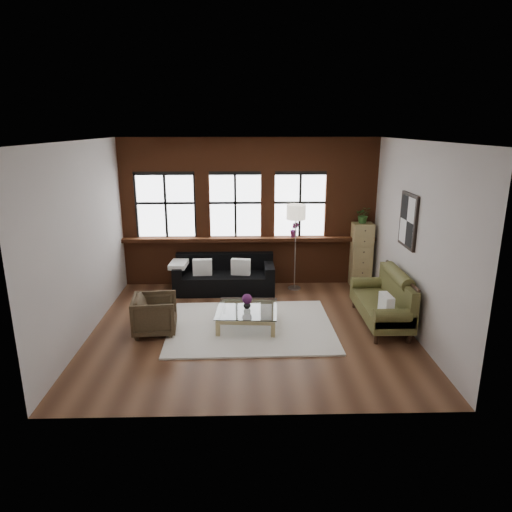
{
  "coord_description": "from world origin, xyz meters",
  "views": [
    {
      "loc": [
        -0.1,
        -7.34,
        3.42
      ],
      "look_at": [
        0.1,
        0.6,
        1.15
      ],
      "focal_mm": 32.0,
      "sensor_mm": 36.0,
      "label": 1
    }
  ],
  "objects_px": {
    "vintage_settee": "(381,299)",
    "floor_lamp": "(295,244)",
    "armchair": "(155,314)",
    "vase": "(247,305)",
    "coffee_table": "(247,317)",
    "dark_sofa": "(224,274)",
    "drawer_chest": "(361,254)"
  },
  "relations": [
    {
      "from": "armchair",
      "to": "floor_lamp",
      "type": "bearing_deg",
      "value": -56.34
    },
    {
      "from": "floor_lamp",
      "to": "coffee_table",
      "type": "bearing_deg",
      "value": -118.58
    },
    {
      "from": "vase",
      "to": "drawer_chest",
      "type": "relative_size",
      "value": 0.1
    },
    {
      "from": "vintage_settee",
      "to": "floor_lamp",
      "type": "xyz_separation_m",
      "value": [
        -1.33,
        1.87,
        0.52
      ]
    },
    {
      "from": "coffee_table",
      "to": "vase",
      "type": "height_order",
      "value": "vase"
    },
    {
      "from": "dark_sofa",
      "to": "coffee_table",
      "type": "bearing_deg",
      "value": -75.29
    },
    {
      "from": "coffee_table",
      "to": "drawer_chest",
      "type": "xyz_separation_m",
      "value": [
        2.52,
        2.13,
        0.54
      ]
    },
    {
      "from": "armchair",
      "to": "drawer_chest",
      "type": "bearing_deg",
      "value": -65.69
    },
    {
      "from": "dark_sofa",
      "to": "vintage_settee",
      "type": "distance_m",
      "value": 3.34
    },
    {
      "from": "vase",
      "to": "drawer_chest",
      "type": "distance_m",
      "value": 3.31
    },
    {
      "from": "dark_sofa",
      "to": "drawer_chest",
      "type": "distance_m",
      "value": 3.03
    },
    {
      "from": "armchair",
      "to": "floor_lamp",
      "type": "distance_m",
      "value": 3.43
    },
    {
      "from": "coffee_table",
      "to": "floor_lamp",
      "type": "xyz_separation_m",
      "value": [
        1.04,
        1.91,
        0.83
      ]
    },
    {
      "from": "dark_sofa",
      "to": "coffee_table",
      "type": "relative_size",
      "value": 2.02
    },
    {
      "from": "vintage_settee",
      "to": "floor_lamp",
      "type": "height_order",
      "value": "floor_lamp"
    },
    {
      "from": "vintage_settee",
      "to": "drawer_chest",
      "type": "xyz_separation_m",
      "value": [
        0.15,
        2.09,
        0.22
      ]
    },
    {
      "from": "dark_sofa",
      "to": "vintage_settee",
      "type": "xyz_separation_m",
      "value": [
        2.84,
        -1.76,
        0.1
      ]
    },
    {
      "from": "floor_lamp",
      "to": "drawer_chest",
      "type": "bearing_deg",
      "value": 8.29
    },
    {
      "from": "armchair",
      "to": "coffee_table",
      "type": "bearing_deg",
      "value": -87.72
    },
    {
      "from": "dark_sofa",
      "to": "drawer_chest",
      "type": "height_order",
      "value": "drawer_chest"
    },
    {
      "from": "vintage_settee",
      "to": "vase",
      "type": "xyz_separation_m",
      "value": [
        -2.37,
        -0.04,
        -0.07
      ]
    },
    {
      "from": "vintage_settee",
      "to": "coffee_table",
      "type": "relative_size",
      "value": 1.72
    },
    {
      "from": "drawer_chest",
      "to": "armchair",
      "type": "bearing_deg",
      "value": -150.18
    },
    {
      "from": "coffee_table",
      "to": "drawer_chest",
      "type": "distance_m",
      "value": 3.34
    },
    {
      "from": "vase",
      "to": "vintage_settee",
      "type": "bearing_deg",
      "value": 1.03
    },
    {
      "from": "dark_sofa",
      "to": "armchair",
      "type": "distance_m",
      "value": 2.3
    },
    {
      "from": "vase",
      "to": "floor_lamp",
      "type": "height_order",
      "value": "floor_lamp"
    },
    {
      "from": "drawer_chest",
      "to": "floor_lamp",
      "type": "relative_size",
      "value": 0.71
    },
    {
      "from": "vintage_settee",
      "to": "dark_sofa",
      "type": "bearing_deg",
      "value": 148.26
    },
    {
      "from": "floor_lamp",
      "to": "armchair",
      "type": "bearing_deg",
      "value": -140.84
    },
    {
      "from": "dark_sofa",
      "to": "coffee_table",
      "type": "height_order",
      "value": "dark_sofa"
    },
    {
      "from": "dark_sofa",
      "to": "armchair",
      "type": "height_order",
      "value": "dark_sofa"
    }
  ]
}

